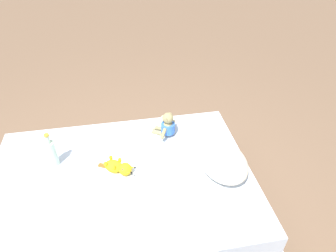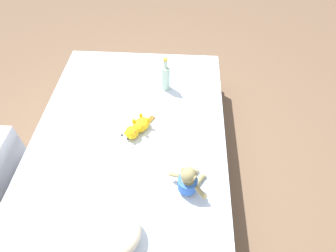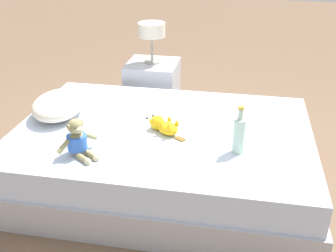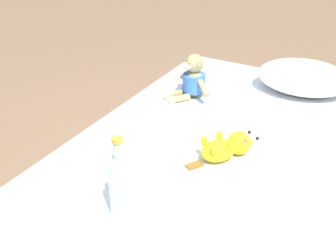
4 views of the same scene
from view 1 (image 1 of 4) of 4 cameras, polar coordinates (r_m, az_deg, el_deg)
The scene contains 6 objects.
ground_plane at distance 2.72m, azimuth -7.82°, elevation -15.58°, with size 16.00×16.00×0.00m, color brown.
bed at distance 2.55m, azimuth -8.23°, elevation -12.73°, with size 1.47×2.07×0.43m.
pillow at distance 2.40m, azimuth 10.20°, elevation -6.44°, with size 0.53×0.41×0.17m.
plush_monkey at distance 2.68m, azimuth -0.21°, elevation -0.00°, with size 0.25×0.25×0.24m.
plush_yellow_creature at distance 2.40m, azimuth -9.23°, elevation -7.61°, with size 0.23×0.30×0.10m.
glass_bottle at distance 2.55m, azimuth -20.90°, elevation -4.69°, with size 0.08×0.08×0.30m.
Camera 1 is at (1.65, 0.06, 2.16)m, focal length 32.60 mm.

